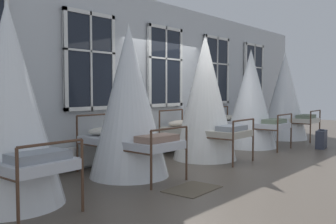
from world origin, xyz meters
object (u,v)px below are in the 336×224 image
(cot_fourth, at_px, (250,100))
(cot_second, at_px, (129,103))
(cot_third, at_px, (205,99))
(suitcase_dark, at_px, (321,139))
(cot_fifth, at_px, (284,97))
(cot_first, at_px, (9,106))

(cot_fourth, bearing_deg, cot_second, 89.24)
(cot_third, distance_m, suitcase_dark, 3.49)
(cot_fifth, bearing_deg, cot_first, 88.71)
(cot_fourth, bearing_deg, cot_fifth, -90.62)
(cot_third, xyz_separation_m, suitcase_dark, (3.03, -1.38, -1.04))
(cot_second, xyz_separation_m, cot_fifth, (6.29, 0.01, 0.01))
(cot_first, relative_size, cot_second, 1.01)
(cot_first, distance_m, cot_fifth, 8.35)
(cot_third, bearing_deg, cot_second, 87.33)
(cot_first, xyz_separation_m, cot_fourth, (6.26, 0.04, -0.04))
(suitcase_dark, bearing_deg, cot_fifth, 42.00)
(cot_first, xyz_separation_m, suitcase_dark, (7.21, -1.41, -1.01))
(cot_third, xyz_separation_m, cot_fifth, (4.18, 0.07, -0.02))
(cot_first, height_order, cot_second, cot_first)
(cot_second, distance_m, suitcase_dark, 5.44)
(cot_second, height_order, cot_fifth, cot_fifth)
(cot_first, xyz_separation_m, cot_third, (4.17, -0.03, 0.02))
(cot_second, bearing_deg, cot_third, -90.66)
(cot_second, distance_m, cot_fourth, 4.20)
(cot_first, relative_size, cot_fifth, 1.00)
(cot_first, relative_size, cot_fourth, 1.03)
(cot_fourth, xyz_separation_m, suitcase_dark, (0.95, -1.45, -0.97))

